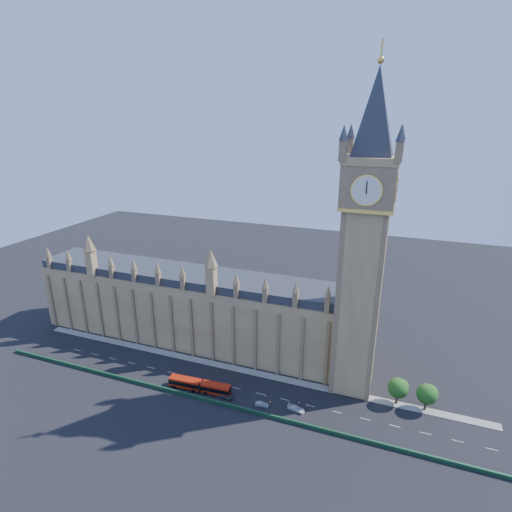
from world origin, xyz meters
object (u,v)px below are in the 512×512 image
(red_bus, at_px, (200,386))
(car_grey, at_px, (225,396))
(car_white, at_px, (296,409))
(car_silver, at_px, (262,404))

(red_bus, bearing_deg, car_grey, -6.95)
(car_grey, height_order, car_white, car_white)
(car_silver, distance_m, car_white, 10.17)
(car_white, bearing_deg, car_silver, 106.27)
(car_grey, distance_m, car_silver, 11.71)
(red_bus, relative_size, car_grey, 4.82)
(red_bus, xyz_separation_m, car_silver, (20.81, -0.10, -1.15))
(red_bus, distance_m, car_silver, 20.84)
(car_silver, xyz_separation_m, car_white, (10.04, 1.62, 0.09))
(car_silver, bearing_deg, red_bus, 82.70)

